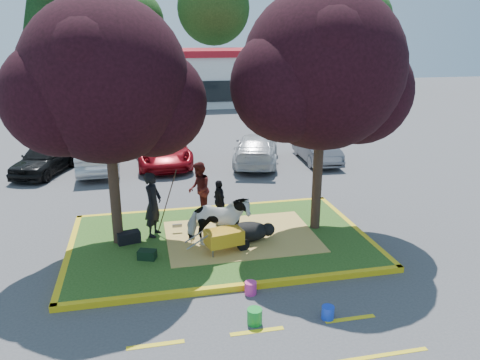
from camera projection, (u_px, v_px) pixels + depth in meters
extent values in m
plane|color=#424244|center=(220.00, 243.00, 13.24)|extent=(90.00, 90.00, 0.00)
cube|color=#244A17|center=(220.00, 241.00, 13.22)|extent=(8.00, 5.00, 0.15)
cube|color=yellow|center=(240.00, 287.00, 10.82)|extent=(8.30, 0.16, 0.15)
cube|color=yellow|center=(207.00, 209.00, 15.62)|extent=(8.30, 0.16, 0.15)
cube|color=yellow|center=(69.00, 255.00, 12.39)|extent=(0.16, 5.30, 0.15)
cube|color=yellow|center=(354.00, 228.00, 14.05)|extent=(0.16, 5.30, 0.15)
cube|color=#E3C05D|center=(241.00, 236.00, 13.32)|extent=(4.20, 3.00, 0.01)
cylinder|color=black|center=(114.00, 181.00, 12.47)|extent=(0.28, 0.28, 3.53)
sphere|color=black|center=(105.00, 80.00, 11.67)|extent=(4.20, 4.20, 4.20)
sphere|color=black|center=(153.00, 103.00, 12.29)|extent=(2.86, 2.86, 2.86)
sphere|color=black|center=(61.00, 98.00, 11.30)|extent=(2.86, 2.86, 2.86)
cylinder|color=black|center=(318.00, 168.00, 13.42)|extent=(0.28, 0.28, 3.70)
sphere|color=black|center=(323.00, 69.00, 12.58)|extent=(4.40, 4.40, 4.40)
sphere|color=black|center=(359.00, 91.00, 13.21)|extent=(2.99, 2.99, 2.99)
sphere|color=black|center=(287.00, 86.00, 12.20)|extent=(2.99, 2.99, 2.99)
cube|color=yellow|center=(156.00, 345.00, 8.92)|extent=(1.10, 0.12, 0.01)
cube|color=yellow|center=(257.00, 331.00, 9.33)|extent=(1.10, 0.12, 0.01)
cube|color=yellow|center=(350.00, 319.00, 9.73)|extent=(1.10, 0.12, 0.01)
cube|color=silver|center=(186.00, 79.00, 39.14)|extent=(20.00, 8.00, 4.00)
cube|color=maroon|center=(185.00, 52.00, 38.49)|extent=(20.40, 8.40, 0.50)
cube|color=black|center=(191.00, 92.00, 35.55)|extent=(19.00, 0.10, 1.60)
cylinder|color=black|center=(52.00, 73.00, 45.10)|extent=(0.44, 0.44, 3.92)
cylinder|color=black|center=(136.00, 75.00, 48.25)|extent=(0.44, 0.44, 3.08)
sphere|color=#143811|center=(133.00, 21.00, 46.66)|extent=(6.16, 6.16, 6.16)
cylinder|color=black|center=(214.00, 72.00, 48.86)|extent=(0.44, 0.44, 3.64)
sphere|color=#143811|center=(213.00, 8.00, 46.98)|extent=(7.28, 7.28, 7.28)
cylinder|color=black|center=(286.00, 71.00, 50.97)|extent=(0.44, 0.44, 3.50)
cone|color=black|center=(288.00, 12.00, 49.17)|extent=(5.00, 5.00, 10.62)
cylinder|color=black|center=(358.00, 72.00, 51.71)|extent=(0.44, 0.44, 3.22)
sphere|color=#143811|center=(362.00, 19.00, 50.05)|extent=(6.44, 6.44, 6.44)
imported|color=silver|center=(218.00, 221.00, 12.51)|extent=(1.81, 1.06, 1.44)
ellipsoid|color=black|center=(247.00, 232.00, 12.97)|extent=(1.41, 1.09, 0.54)
imported|color=black|center=(153.00, 204.00, 13.16)|extent=(0.69, 0.80, 1.86)
imported|color=#461414|center=(199.00, 189.00, 14.60)|extent=(0.74, 0.90, 1.74)
imported|color=black|center=(219.00, 201.00, 14.14)|extent=(0.47, 0.83, 1.34)
cylinder|color=black|center=(243.00, 245.00, 12.38)|extent=(0.35, 0.14, 0.34)
cylinder|color=slate|center=(213.00, 253.00, 12.03)|extent=(0.04, 0.04, 0.25)
cylinder|color=slate|center=(210.00, 246.00, 12.42)|extent=(0.04, 0.04, 0.25)
cube|color=#C88B17|center=(224.00, 237.00, 12.19)|extent=(1.05, 0.76, 0.38)
cylinder|color=slate|center=(198.00, 242.00, 11.85)|extent=(0.61, 0.17, 0.32)
cylinder|color=slate|center=(196.00, 235.00, 12.24)|extent=(0.61, 0.17, 0.32)
cube|color=black|center=(129.00, 237.00, 12.89)|extent=(0.67, 0.46, 0.31)
cube|color=black|center=(147.00, 255.00, 11.96)|extent=(0.52, 0.42, 0.24)
cylinder|color=#17952D|center=(255.00, 316.00, 9.53)|extent=(0.36, 0.36, 0.33)
cylinder|color=#DA308E|center=(251.00, 288.00, 10.63)|extent=(0.33, 0.33, 0.30)
cylinder|color=blue|center=(328.00, 313.00, 9.71)|extent=(0.30, 0.30, 0.28)
imported|color=black|center=(45.00, 158.00, 19.67)|extent=(2.71, 4.12, 1.30)
imported|color=#A7AAAF|center=(99.00, 152.00, 20.17)|extent=(1.78, 4.78, 1.56)
imported|color=maroon|center=(163.00, 149.00, 21.05)|extent=(2.39, 5.01, 1.38)
imported|color=silver|center=(256.00, 149.00, 21.13)|extent=(3.17, 5.02, 1.36)
imported|color=#58595F|center=(317.00, 148.00, 21.50)|extent=(1.57, 3.94, 1.27)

